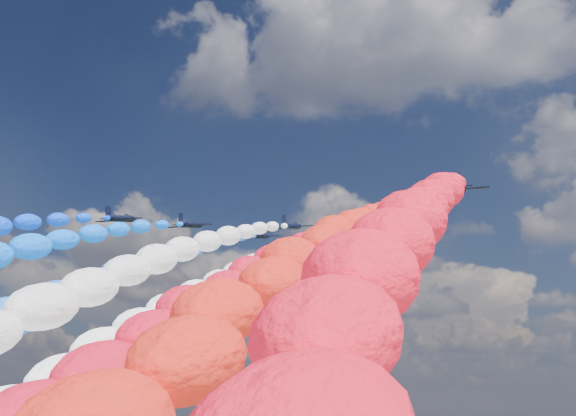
% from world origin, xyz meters
% --- Properties ---
extents(jet_0, '(9.73, 12.99, 5.37)m').
position_xyz_m(jet_0, '(-32.19, -5.11, 94.13)').
color(jet_0, black).
extents(jet_1, '(9.62, 12.92, 5.37)m').
position_xyz_m(jet_1, '(-20.81, 3.41, 94.13)').
color(jet_1, black).
extents(trail_1, '(5.53, 104.06, 41.22)m').
position_xyz_m(trail_1, '(-20.81, -50.93, 75.13)').
color(trail_1, '#0B62FF').
extents(jet_2, '(9.99, 13.17, 5.37)m').
position_xyz_m(jet_2, '(-10.03, 16.97, 94.13)').
color(jet_2, black).
extents(trail_2, '(5.53, 104.06, 41.22)m').
position_xyz_m(trail_2, '(-10.03, -37.38, 75.13)').
color(trail_2, blue).
extents(jet_3, '(10.00, 13.18, 5.37)m').
position_xyz_m(jet_3, '(-1.29, 10.78, 94.13)').
color(jet_3, black).
extents(trail_3, '(5.53, 104.06, 41.22)m').
position_xyz_m(trail_3, '(-1.29, -43.56, 75.13)').
color(trail_3, white).
extents(jet_4, '(9.26, 12.66, 5.37)m').
position_xyz_m(jet_4, '(-0.47, 28.44, 94.13)').
color(jet_4, black).
extents(trail_4, '(5.53, 104.06, 41.22)m').
position_xyz_m(trail_4, '(-0.47, -25.91, 75.13)').
color(trail_4, white).
extents(jet_5, '(9.69, 12.96, 5.37)m').
position_xyz_m(jet_5, '(11.93, 15.63, 94.13)').
color(jet_5, black).
extents(trail_5, '(5.53, 104.06, 41.22)m').
position_xyz_m(trail_5, '(11.93, -38.72, 75.13)').
color(trail_5, red).
extents(jet_6, '(9.25, 12.65, 5.37)m').
position_xyz_m(jet_6, '(23.20, 4.15, 94.13)').
color(jet_6, black).
extents(trail_6, '(5.53, 104.06, 41.22)m').
position_xyz_m(trail_6, '(23.20, -50.20, 75.13)').
color(trail_6, red).
extents(jet_7, '(9.41, 12.76, 5.37)m').
position_xyz_m(jet_7, '(34.31, -6.51, 94.13)').
color(jet_7, black).
extents(trail_7, '(5.53, 104.06, 41.22)m').
position_xyz_m(trail_7, '(34.31, -60.85, 75.13)').
color(trail_7, red).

